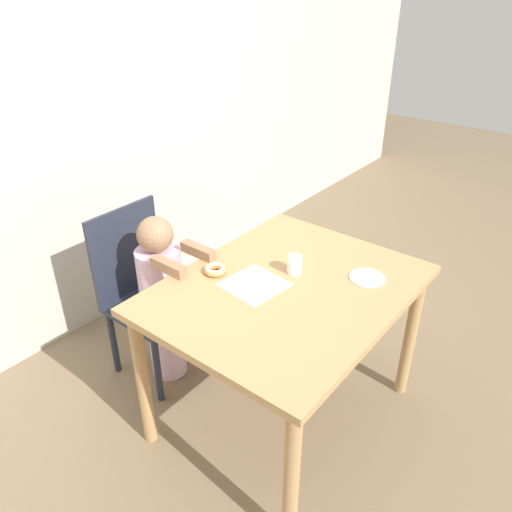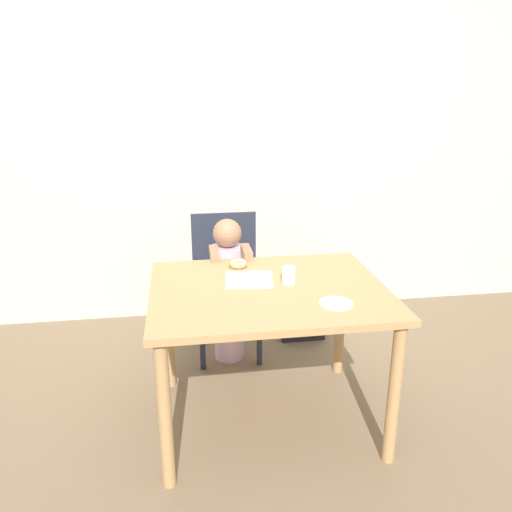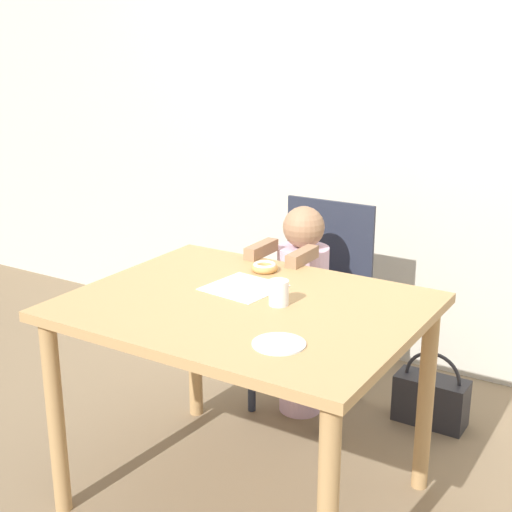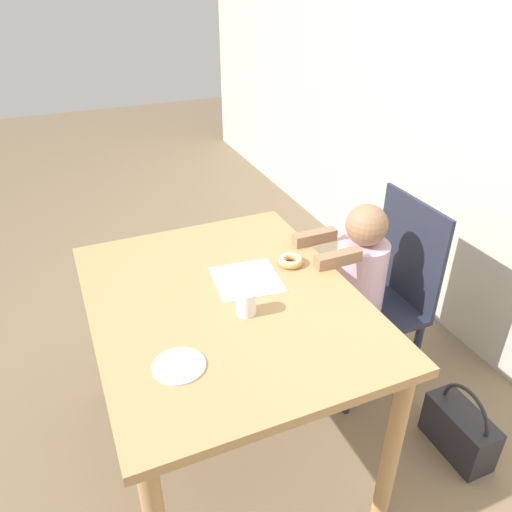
{
  "view_description": "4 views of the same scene",
  "coord_description": "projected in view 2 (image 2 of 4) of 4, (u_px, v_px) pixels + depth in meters",
  "views": [
    {
      "loc": [
        -1.5,
        -1.02,
        1.96
      ],
      "look_at": [
        -0.04,
        0.14,
        0.89
      ],
      "focal_mm": 35.0,
      "sensor_mm": 36.0,
      "label": 1
    },
    {
      "loc": [
        -0.4,
        -2.26,
        1.72
      ],
      "look_at": [
        -0.04,
        0.14,
        0.89
      ],
      "focal_mm": 35.0,
      "sensor_mm": 36.0,
      "label": 2
    },
    {
      "loc": [
        1.22,
        -1.9,
        1.63
      ],
      "look_at": [
        -0.04,
        0.14,
        0.89
      ],
      "focal_mm": 50.0,
      "sensor_mm": 36.0,
      "label": 3
    },
    {
      "loc": [
        1.37,
        -0.46,
        1.81
      ],
      "look_at": [
        -0.04,
        0.14,
        0.89
      ],
      "focal_mm": 35.0,
      "sensor_mm": 36.0,
      "label": 4
    }
  ],
  "objects": [
    {
      "name": "ground_plane",
      "position": [
        267.0,
        418.0,
        2.73
      ],
      "size": [
        12.0,
        12.0,
        0.0
      ],
      "primitive_type": "plane",
      "color": "#7A664C"
    },
    {
      "name": "wall_back",
      "position": [
        235.0,
        153.0,
        3.66
      ],
      "size": [
        8.0,
        0.05,
        2.5
      ],
      "color": "beige",
      "rests_on": "ground_plane"
    },
    {
      "name": "dining_table",
      "position": [
        268.0,
        306.0,
        2.51
      ],
      "size": [
        1.17,
        0.93,
        0.77
      ],
      "color": "tan",
      "rests_on": "ground_plane"
    },
    {
      "name": "chair",
      "position": [
        226.0,
        284.0,
        3.31
      ],
      "size": [
        0.43,
        0.42,
        0.93
      ],
      "color": "#232838",
      "rests_on": "ground_plane"
    },
    {
      "name": "child_figure",
      "position": [
        228.0,
        289.0,
        3.18
      ],
      "size": [
        0.24,
        0.4,
        0.95
      ],
      "color": "silver",
      "rests_on": "ground_plane"
    },
    {
      "name": "donut",
      "position": [
        238.0,
        264.0,
        2.75
      ],
      "size": [
        0.1,
        0.1,
        0.03
      ],
      "color": "tan",
      "rests_on": "dining_table"
    },
    {
      "name": "napkin",
      "position": [
        249.0,
        279.0,
        2.57
      ],
      "size": [
        0.27,
        0.27,
        0.0
      ],
      "color": "white",
      "rests_on": "dining_table"
    },
    {
      "name": "handbag",
      "position": [
        302.0,
        322.0,
        3.57
      ],
      "size": [
        0.31,
        0.14,
        0.34
      ],
      "color": "#232328",
      "rests_on": "ground_plane"
    },
    {
      "name": "cup",
      "position": [
        289.0,
        275.0,
        2.51
      ],
      "size": [
        0.07,
        0.07,
        0.09
      ],
      "color": "white",
      "rests_on": "dining_table"
    },
    {
      "name": "plate",
      "position": [
        336.0,
        303.0,
        2.29
      ],
      "size": [
        0.16,
        0.16,
        0.01
      ],
      "color": "silver",
      "rests_on": "dining_table"
    }
  ]
}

